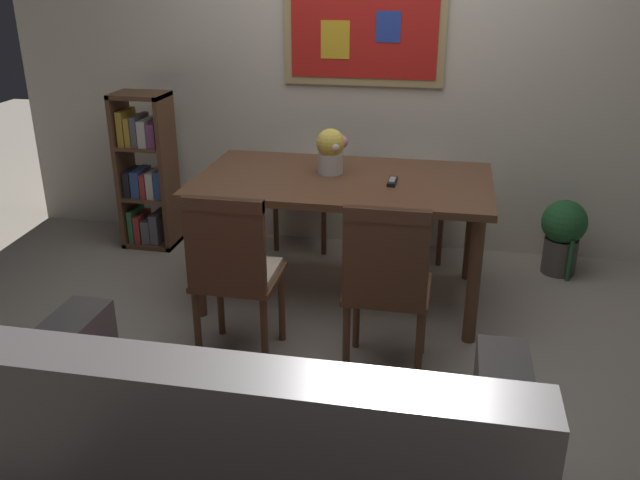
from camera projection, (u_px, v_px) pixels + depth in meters
The scene contains 12 objects.
ground_plane at pixel (340, 340), 3.62m from camera, with size 12.00×12.00×0.00m, color gray.
wall_back_with_painting at pixel (378, 58), 4.45m from camera, with size 5.20×0.14×2.60m.
dining_table at pixel (343, 192), 3.86m from camera, with size 1.67×0.95×0.75m.
dining_chair_near_right at pixel (387, 277), 3.09m from camera, with size 0.40×0.41×0.91m.
dining_chair_far_right at pixel (419, 176), 4.58m from camera, with size 0.40×0.41×0.91m.
dining_chair_near_left at pixel (233, 265), 3.22m from camera, with size 0.40×0.41×0.91m.
dining_chair_far_left at pixel (307, 169), 4.75m from camera, with size 0.40×0.41×0.91m.
leather_couch at pixel (254, 460), 2.28m from camera, with size 1.80×0.84×0.84m.
bookshelf at pixel (147, 175), 4.68m from camera, with size 0.36×0.28×1.08m.
potted_ivy at pixel (563, 233), 4.31m from camera, with size 0.29×0.29×0.53m.
flower_vase at pixel (331, 149), 3.86m from camera, with size 0.18×0.18×0.26m.
tv_remote at pixel (392, 181), 3.72m from camera, with size 0.05×0.16×0.02m.
Camera 1 is at (0.50, -3.11, 1.87)m, focal length 37.69 mm.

